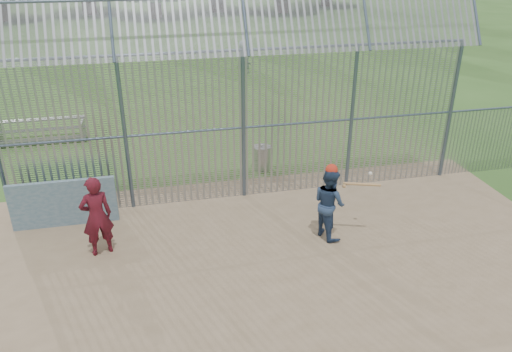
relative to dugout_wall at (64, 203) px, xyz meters
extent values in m
plane|color=#2D511E|center=(4.60, -2.90, -0.62)|extent=(120.00, 120.00, 0.00)
cube|color=#756047|center=(4.60, -3.40, -0.61)|extent=(14.00, 10.00, 0.02)
cube|color=#38566B|center=(0.00, 0.00, 0.00)|extent=(2.50, 0.12, 1.20)
imported|color=navy|center=(6.13, -1.85, 0.27)|extent=(0.88, 1.00, 1.74)
imported|color=maroon|center=(0.90, -1.44, 0.34)|extent=(0.79, 0.63, 1.88)
imported|color=slate|center=(7.47, 15.32, 0.14)|extent=(0.76, 0.52, 1.52)
imported|color=slate|center=(7.50, 14.24, -0.22)|extent=(0.51, 0.35, 0.80)
sphere|color=#B32817|center=(6.13, -1.85, 1.12)|extent=(0.28, 0.28, 0.28)
cylinder|color=#AA7F4C|center=(6.83, -2.00, 0.75)|extent=(0.83, 0.34, 0.07)
sphere|color=#AA7F4C|center=(6.40, -2.00, 0.75)|extent=(0.09, 0.09, 0.09)
sphere|color=white|center=(7.13, -1.78, 0.89)|extent=(0.09, 0.09, 0.09)
cylinder|color=#93959B|center=(5.48, 2.23, -0.27)|extent=(0.52, 0.52, 0.70)
cylinder|color=#9EA0A5|center=(5.48, 2.23, 0.10)|extent=(0.56, 0.56, 0.05)
sphere|color=#9EA0A5|center=(5.48, 2.23, 0.15)|extent=(0.10, 0.10, 0.10)
cube|color=slate|center=(-1.50, 5.78, -0.42)|extent=(3.00, 0.25, 0.05)
cube|color=slate|center=(-1.50, 6.13, -0.17)|extent=(3.00, 0.25, 0.05)
cube|color=slate|center=(-1.50, 6.48, 0.08)|extent=(3.00, 0.25, 0.05)
cube|color=slate|center=(-0.10, 6.13, -0.27)|extent=(0.06, 0.90, 0.70)
cylinder|color=#47566B|center=(1.60, 0.60, 1.38)|extent=(0.10, 0.10, 4.00)
cylinder|color=#47566B|center=(4.60, 0.60, 1.38)|extent=(0.10, 0.10, 4.00)
cylinder|color=#47566B|center=(7.60, 0.60, 1.38)|extent=(0.10, 0.10, 4.00)
cylinder|color=#47566B|center=(10.60, 0.60, 1.38)|extent=(0.10, 0.10, 4.00)
cylinder|color=#47566B|center=(4.60, 0.60, 3.38)|extent=(12.00, 0.07, 0.07)
cylinder|color=#47566B|center=(4.60, 0.60, 1.38)|extent=(12.00, 0.06, 0.06)
cube|color=gray|center=(4.60, 0.60, 1.38)|extent=(12.00, 0.02, 4.00)
cube|color=gray|center=(4.60, 0.23, 4.03)|extent=(12.00, 0.77, 1.31)
cylinder|color=#47566B|center=(10.60, 0.60, 0.38)|extent=(0.08, 0.08, 2.00)
cylinder|color=#332319|center=(-9.40, 37.10, 0.91)|extent=(1.19, 1.19, 3.06)
cylinder|color=#332319|center=(3.60, 36.10, 0.82)|extent=(1.12, 1.12, 2.88)
camera|label=1|loc=(2.26, -11.43, 5.82)|focal=35.00mm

